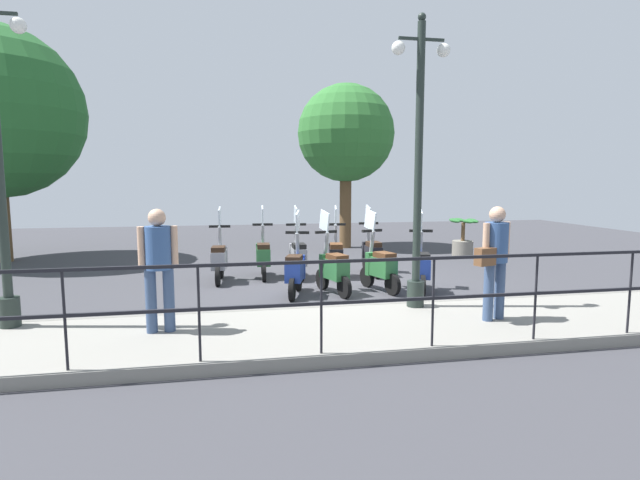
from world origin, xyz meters
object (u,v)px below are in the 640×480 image
(scooter_near_1, at_px, (380,266))
(scooter_far_0, at_px, (372,254))
(scooter_far_2, at_px, (298,256))
(lamp_post_near, at_px, (418,181))
(scooter_near_0, at_px, (421,267))
(tree_distant, at_px, (346,134))
(scooter_near_2, at_px, (333,268))
(scooter_far_3, at_px, (263,256))
(scooter_far_1, at_px, (336,255))
(pedestrian_with_bag, at_px, (495,254))
(lamp_post_far, at_px, (0,180))
(scooter_near_3, at_px, (295,270))
(pedestrian_distant, at_px, (159,261))
(scooter_far_4, at_px, (219,259))
(potted_palm, at_px, (463,241))

(scooter_near_1, distance_m, scooter_far_0, 1.60)
(scooter_far_2, bearing_deg, lamp_post_near, -158.08)
(scooter_near_0, bearing_deg, scooter_far_0, 31.28)
(scooter_near_0, bearing_deg, tree_distant, 17.03)
(scooter_near_2, distance_m, scooter_far_3, 2.11)
(lamp_post_near, relative_size, scooter_far_1, 2.83)
(scooter_near_2, height_order, scooter_far_0, same)
(scooter_far_2, xyz_separation_m, scooter_far_3, (0.14, 0.73, 0.00))
(pedestrian_with_bag, height_order, scooter_far_3, pedestrian_with_bag)
(lamp_post_near, relative_size, scooter_near_2, 2.83)
(lamp_post_far, relative_size, scooter_far_1, 2.85)
(scooter_far_3, bearing_deg, scooter_near_2, -144.23)
(scooter_near_0, xyz_separation_m, scooter_near_3, (0.14, 2.36, 0.00))
(scooter_far_1, bearing_deg, scooter_near_3, 154.80)
(pedestrian_distant, relative_size, tree_distant, 0.32)
(scooter_near_0, height_order, scooter_near_3, same)
(pedestrian_with_bag, xyz_separation_m, scooter_near_0, (2.46, 0.05, -0.60))
(scooter_near_3, relative_size, scooter_far_4, 1.00)
(scooter_near_2, bearing_deg, scooter_near_0, -112.18)
(scooter_far_3, bearing_deg, scooter_near_1, -126.76)
(scooter_near_3, distance_m, scooter_far_3, 1.84)
(scooter_far_0, bearing_deg, scooter_near_1, 169.08)
(scooter_far_0, bearing_deg, tree_distant, -6.09)
(tree_distant, bearing_deg, pedestrian_with_bag, 179.83)
(scooter_near_2, bearing_deg, scooter_far_0, -53.99)
(potted_palm, bearing_deg, lamp_post_far, 120.08)
(scooter_near_0, height_order, scooter_far_3, same)
(potted_palm, bearing_deg, scooter_near_0, 143.99)
(scooter_far_0, relative_size, scooter_far_4, 1.00)
(tree_distant, distance_m, scooter_far_3, 6.04)
(pedestrian_distant, height_order, tree_distant, tree_distant)
(scooter_near_1, distance_m, scooter_far_1, 1.54)
(lamp_post_far, bearing_deg, scooter_far_1, -58.28)
(scooter_far_3, bearing_deg, lamp_post_far, 136.52)
(tree_distant, xyz_separation_m, scooter_far_1, (-4.64, 1.35, -3.00))
(scooter_near_0, distance_m, scooter_near_3, 2.37)
(pedestrian_distant, relative_size, scooter_far_4, 1.03)
(scooter_near_1, bearing_deg, scooter_far_0, -29.06)
(scooter_near_2, distance_m, scooter_far_0, 2.05)
(tree_distant, xyz_separation_m, scooter_far_3, (-4.38, 2.88, -3.00))
(scooter_near_0, bearing_deg, potted_palm, -18.25)
(scooter_far_0, bearing_deg, scooter_far_3, 86.96)
(lamp_post_far, height_order, potted_palm, lamp_post_far)
(pedestrian_distant, bearing_deg, potted_palm, 124.32)
(scooter_near_3, height_order, scooter_far_3, same)
(pedestrian_with_bag, distance_m, potted_palm, 6.84)
(lamp_post_near, relative_size, pedestrian_with_bag, 2.74)
(scooter_far_4, bearing_deg, scooter_near_0, -109.31)
(lamp_post_far, bearing_deg, pedestrian_distant, -107.09)
(lamp_post_near, relative_size, scooter_far_4, 2.83)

